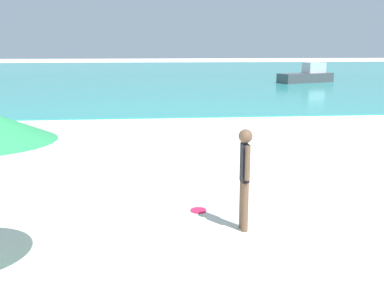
{
  "coord_description": "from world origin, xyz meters",
  "views": [
    {
      "loc": [
        -0.63,
        -2.5,
        2.83
      ],
      "look_at": [
        0.25,
        6.36,
        0.87
      ],
      "focal_mm": 42.02,
      "sensor_mm": 36.0,
      "label": 1
    }
  ],
  "objects": [
    {
      "name": "boat_near",
      "position": [
        11.63,
        31.27,
        0.58
      ],
      "size": [
        4.64,
        2.9,
        1.5
      ],
      "rotation": [
        0.0,
        0.0,
        3.5
      ],
      "color": "#4C4C51",
      "rests_on": "water"
    },
    {
      "name": "frisbee",
      "position": [
        0.21,
        4.87,
        0.01
      ],
      "size": [
        0.28,
        0.28,
        0.03
      ],
      "primitive_type": "cylinder",
      "color": "#E51E4C",
      "rests_on": "ground"
    },
    {
      "name": "person_standing",
      "position": [
        0.82,
        4.0,
        0.91
      ],
      "size": [
        0.21,
        0.37,
        1.6
      ],
      "rotation": [
        0.0,
        0.0,
        4.77
      ],
      "color": "brown",
      "rests_on": "ground"
    },
    {
      "name": "water",
      "position": [
        0.0,
        45.13,
        0.03
      ],
      "size": [
        160.0,
        60.0,
        0.06
      ],
      "primitive_type": "cube",
      "color": "teal",
      "rests_on": "ground"
    }
  ]
}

